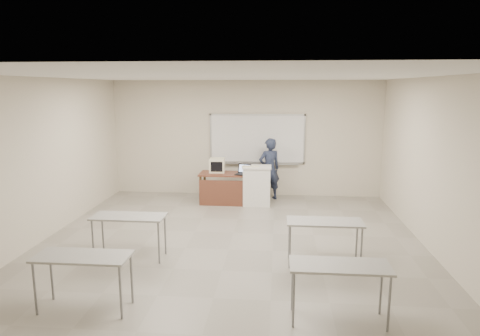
# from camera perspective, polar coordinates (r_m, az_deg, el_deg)

# --- Properties ---
(floor) EXTENTS (7.00, 8.00, 0.01)m
(floor) POSITION_cam_1_polar(r_m,az_deg,el_deg) (7.68, -1.54, -10.84)
(floor) COLOR gray
(floor) RESTS_ON ground
(whiteboard) EXTENTS (2.48, 0.10, 1.31)m
(whiteboard) POSITION_cam_1_polar(r_m,az_deg,el_deg) (11.16, 2.31, 3.83)
(whiteboard) COLOR white
(whiteboard) RESTS_ON floor
(student_desks) EXTENTS (4.40, 2.20, 0.73)m
(student_desks) POSITION_cam_1_polar(r_m,az_deg,el_deg) (6.19, -3.02, -9.59)
(student_desks) COLOR #9F9F9B
(student_desks) RESTS_ON floor
(instructor_desk) EXTENTS (1.32, 0.66, 0.75)m
(instructor_desk) POSITION_cam_1_polar(r_m,az_deg,el_deg) (10.41, -1.86, -2.01)
(instructor_desk) COLOR brown
(instructor_desk) RESTS_ON floor
(podium) EXTENTS (0.68, 0.50, 0.96)m
(podium) POSITION_cam_1_polar(r_m,az_deg,el_deg) (10.33, 2.26, -2.35)
(podium) COLOR silver
(podium) RESTS_ON floor
(crt_monitor) EXTENTS (0.37, 0.42, 0.35)m
(crt_monitor) POSITION_cam_1_polar(r_m,az_deg,el_deg) (10.59, -3.06, 0.37)
(crt_monitor) COLOR beige
(crt_monitor) RESTS_ON instructor_desk
(laptop) EXTENTS (0.32, 0.30, 0.24)m
(laptop) POSITION_cam_1_polar(r_m,az_deg,el_deg) (10.29, 0.34, -0.55)
(laptop) COLOR black
(laptop) RESTS_ON instructor_desk
(mouse) EXTENTS (0.11, 0.07, 0.04)m
(mouse) POSITION_cam_1_polar(r_m,az_deg,el_deg) (10.22, 1.14, -0.85)
(mouse) COLOR #B8BCC0
(mouse) RESTS_ON instructor_desk
(keyboard) EXTENTS (0.42, 0.24, 0.02)m
(keyboard) POSITION_cam_1_polar(r_m,az_deg,el_deg) (10.12, 1.40, 0.20)
(keyboard) COLOR beige
(keyboard) RESTS_ON podium
(presenter) EXTENTS (0.68, 0.59, 1.57)m
(presenter) POSITION_cam_1_polar(r_m,az_deg,el_deg) (10.82, 3.93, -0.14)
(presenter) COLOR black
(presenter) RESTS_ON floor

